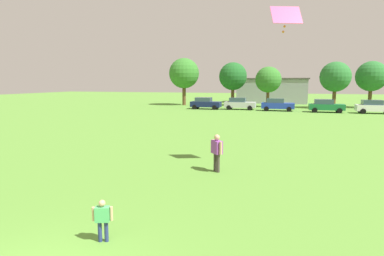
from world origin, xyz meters
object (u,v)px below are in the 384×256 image
tree_center_left (268,80)px  tree_right (371,76)px  adult_bystander (217,150)px  tree_center_right (335,77)px  parked_car_blue_2 (277,105)px  parked_car_white_4 (374,107)px  kite (286,16)px  parked_car_silver_1 (239,104)px  parked_car_green_3 (326,106)px  parked_car_navy_0 (205,103)px  child_kite_flyer (103,217)px  tree_left (233,76)px  tree_far_left (184,73)px

tree_center_left → tree_right: tree_right is taller
adult_bystander → tree_center_right: size_ratio=0.24×
parked_car_blue_2 → tree_right: bearing=34.2°
parked_car_white_4 → kite: bearing=-109.6°
parked_car_silver_1 → parked_car_blue_2: same height
parked_car_green_3 → tree_right: (7.16, 9.47, 3.85)m
kite → tree_center_right: (6.98, 37.03, -2.04)m
tree_center_right → tree_center_left: bearing=177.9°
parked_car_navy_0 → tree_center_left: bearing=38.0°
parked_car_blue_2 → child_kite_flyer: bearing=-94.6°
parked_car_blue_2 → tree_left: bearing=132.2°
tree_center_right → parked_car_blue_2: bearing=-141.1°
parked_car_silver_1 → parked_car_white_4: size_ratio=1.00×
adult_bystander → parked_car_white_4: parked_car_white_4 is taller
tree_center_left → tree_center_right: bearing=-2.1°
tree_left → parked_car_navy_0: bearing=-108.8°
adult_bystander → tree_right: tree_right is taller
parked_car_blue_2 → parked_car_white_4: (11.63, -0.57, 0.00)m
parked_car_blue_2 → tree_far_left: tree_far_left is taller
parked_car_navy_0 → tree_far_left: size_ratio=0.55×
tree_center_right → child_kite_flyer: bearing=-103.8°
tree_center_left → tree_right: 15.03m
child_kite_flyer → tree_left: (-4.22, 46.83, 4.14)m
parked_car_green_3 → tree_left: size_ratio=0.61×
parked_car_navy_0 → parked_car_blue_2: same height
tree_center_right → parked_car_navy_0: bearing=-160.9°
parked_car_navy_0 → tree_left: (2.70, 7.94, 3.91)m
parked_car_navy_0 → parked_car_blue_2: size_ratio=1.00×
parked_car_blue_2 → tree_far_left: 17.55m
tree_far_left → tree_left: tree_far_left is taller
parked_car_navy_0 → parked_car_silver_1: size_ratio=1.00×
parked_car_navy_0 → tree_center_right: size_ratio=0.63×
child_kite_flyer → parked_car_white_4: 40.91m
parked_car_silver_1 → tree_center_left: size_ratio=0.69×
adult_bystander → kite: (2.67, 1.14, 5.67)m
tree_far_left → tree_left: (8.07, 1.02, -0.52)m
parked_car_green_3 → parked_car_silver_1: bearing=174.0°
adult_bystander → parked_car_white_4: size_ratio=0.38×
child_kite_flyer → adult_bystander: bearing=59.8°
parked_car_navy_0 → tree_right: 25.20m
adult_bystander → tree_center_left: 38.66m
tree_center_right → tree_right: tree_right is taller
tree_right → parked_car_blue_2: bearing=-145.8°
kite → parked_car_blue_2: 31.19m
child_kite_flyer → tree_center_right: (11.05, 45.12, 3.97)m
parked_car_blue_2 → parked_car_green_3: same height
parked_car_navy_0 → parked_car_blue_2: bearing=-0.9°
parked_car_blue_2 → kite: bearing=-88.3°
child_kite_flyer → tree_far_left: 47.66m
tree_right → tree_far_left: bearing=-176.2°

